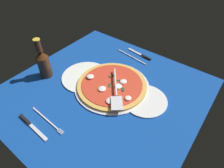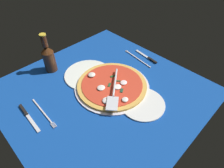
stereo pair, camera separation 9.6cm
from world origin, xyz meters
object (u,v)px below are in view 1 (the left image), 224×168
(dinner_plate_left, at_px, (86,77))
(place_setting_far, at_px, (137,56))
(dinner_plate_right, at_px, (145,100))
(pizza_server, at_px, (116,89))
(pizza, at_px, (112,85))
(beer_bottle, at_px, (43,63))
(place_setting_near, at_px, (39,123))

(dinner_plate_left, distance_m, place_setting_far, 0.35)
(dinner_plate_right, xyz_separation_m, pizza_server, (-0.13, -0.05, 0.04))
(dinner_plate_right, relative_size, place_setting_far, 0.93)
(dinner_plate_right, bearing_deg, pizza, -174.06)
(place_setting_far, distance_m, beer_bottle, 0.55)
(dinner_plate_right, distance_m, pizza, 0.19)
(dinner_plate_right, bearing_deg, pizza_server, -158.36)
(pizza_server, distance_m, beer_bottle, 0.41)
(place_setting_near, bearing_deg, dinner_plate_left, 100.28)
(pizza, bearing_deg, dinner_plate_left, -170.40)
(pizza, bearing_deg, place_setting_far, 97.86)
(dinner_plate_left, relative_size, place_setting_near, 1.13)
(dinner_plate_right, distance_m, place_setting_near, 0.49)
(dinner_plate_right, distance_m, pizza_server, 0.15)
(beer_bottle, bearing_deg, dinner_plate_left, 33.03)
(dinner_plate_left, distance_m, dinner_plate_right, 0.35)
(pizza_server, bearing_deg, place_setting_near, -65.30)
(dinner_plate_left, bearing_deg, beer_bottle, -146.97)
(place_setting_far, xyz_separation_m, beer_bottle, (-0.30, -0.45, 0.08))
(dinner_plate_right, xyz_separation_m, place_setting_far, (-0.23, 0.29, -0.00))
(place_setting_near, bearing_deg, pizza_server, 66.68)
(pizza, relative_size, pizza_server, 1.51)
(pizza_server, bearing_deg, pizza, -163.76)
(place_setting_far, bearing_deg, beer_bottle, 64.48)
(dinner_plate_right, distance_m, beer_bottle, 0.55)
(pizza, bearing_deg, pizza_server, -34.13)
(pizza, height_order, place_setting_near, pizza)
(dinner_plate_right, height_order, beer_bottle, beer_bottle)
(dinner_plate_right, bearing_deg, dinner_plate_left, -172.36)
(pizza_server, relative_size, beer_bottle, 1.05)
(pizza, bearing_deg, place_setting_near, -106.69)
(place_setting_near, bearing_deg, place_setting_far, 86.64)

